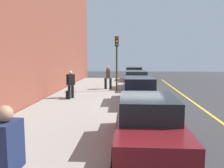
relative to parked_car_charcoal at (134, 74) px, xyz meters
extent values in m
plane|color=#333335|center=(11.92, -0.01, -0.76)|extent=(56.00, 56.00, 0.00)
cube|color=gray|center=(11.92, -3.31, -0.68)|extent=(28.00, 4.60, 0.15)
cube|color=gold|center=(11.92, 3.19, -0.75)|extent=(28.00, 0.14, 0.01)
cube|color=white|center=(15.64, -0.71, -0.65)|extent=(5.08, 0.56, 0.22)
cylinder|color=black|center=(1.50, 0.82, -0.44)|extent=(0.64, 0.23, 0.64)
cylinder|color=black|center=(1.48, -0.86, -0.44)|extent=(0.64, 0.23, 0.64)
cylinder|color=black|center=(-1.35, 0.86, -0.44)|extent=(0.64, 0.23, 0.64)
cylinder|color=black|center=(-1.37, -0.82, -0.44)|extent=(0.64, 0.23, 0.64)
cube|color=#383A3D|center=(0.07, 0.00, -0.17)|extent=(4.63, 1.86, 0.64)
cube|color=black|center=(-0.16, 0.00, 0.45)|extent=(2.41, 1.63, 0.60)
cylinder|color=black|center=(7.85, 0.87, -0.44)|extent=(0.64, 0.23, 0.64)
cylinder|color=black|center=(7.88, -0.81, -0.44)|extent=(0.64, 0.23, 0.64)
cylinder|color=black|center=(4.96, 0.81, -0.44)|extent=(0.64, 0.23, 0.64)
cylinder|color=black|center=(4.99, -0.87, -0.44)|extent=(0.64, 0.23, 0.64)
cube|color=white|center=(6.42, 0.00, -0.17)|extent=(4.70, 1.89, 0.64)
cube|color=black|center=(6.19, 0.00, 0.45)|extent=(2.46, 1.65, 0.60)
cylinder|color=black|center=(13.42, 0.86, -0.44)|extent=(0.65, 0.24, 0.64)
cylinder|color=black|center=(13.47, -0.81, -0.44)|extent=(0.65, 0.24, 0.64)
cylinder|color=black|center=(10.66, 0.79, -0.44)|extent=(0.65, 0.24, 0.64)
cylinder|color=black|center=(10.70, -0.89, -0.44)|extent=(0.65, 0.24, 0.64)
cube|color=navy|center=(12.06, -0.01, -0.17)|extent=(4.51, 1.92, 0.64)
cube|color=black|center=(11.84, -0.02, 0.45)|extent=(2.36, 1.66, 0.60)
cylinder|color=black|center=(19.58, 0.81, -0.44)|extent=(0.64, 0.23, 0.64)
cylinder|color=black|center=(19.59, -0.87, -0.44)|extent=(0.64, 0.23, 0.64)
cylinder|color=black|center=(16.87, 0.79, -0.44)|extent=(0.64, 0.23, 0.64)
cylinder|color=black|center=(16.88, -0.89, -0.44)|extent=(0.64, 0.23, 0.64)
cube|color=maroon|center=(18.23, -0.04, -0.17)|extent=(4.38, 1.83, 0.64)
cube|color=black|center=(18.01, -0.04, 0.45)|extent=(2.28, 1.62, 0.60)
cube|color=#1E284C|center=(21.69, -2.37, 0.63)|extent=(0.51, 0.34, 0.74)
sphere|color=tan|center=(21.69, -2.37, 1.12)|extent=(0.24, 0.24, 0.24)
cylinder|color=black|center=(10.93, -3.97, -0.22)|extent=(0.18, 0.18, 0.77)
cylinder|color=black|center=(10.69, -4.24, -0.22)|extent=(0.18, 0.18, 0.77)
cube|color=black|center=(10.81, -4.10, 0.49)|extent=(0.52, 0.50, 0.66)
sphere|color=beige|center=(10.81, -4.10, 0.93)|extent=(0.21, 0.21, 0.21)
cylinder|color=black|center=(6.83, -2.35, -0.20)|extent=(0.19, 0.19, 0.82)
cylinder|color=black|center=(6.81, -1.97, -0.20)|extent=(0.19, 0.19, 0.82)
cube|color=brown|center=(6.82, -2.16, 0.56)|extent=(0.49, 0.33, 0.70)
sphere|color=tan|center=(6.82, -2.16, 1.02)|extent=(0.23, 0.23, 0.23)
cylinder|color=#2D2D19|center=(7.70, -1.45, 1.00)|extent=(0.12, 0.12, 3.22)
cube|color=black|center=(7.70, -1.45, 2.96)|extent=(0.26, 0.26, 0.70)
sphere|color=red|center=(7.85, -1.45, 3.17)|extent=(0.14, 0.14, 0.14)
sphere|color=orange|center=(7.85, -1.45, 2.95)|extent=(0.14, 0.14, 0.14)
sphere|color=green|center=(7.85, -1.45, 2.73)|extent=(0.14, 0.14, 0.14)
cube|color=black|center=(11.28, -4.15, -0.36)|extent=(0.34, 0.22, 0.49)
cylinder|color=#4C4C4C|center=(11.28, -4.15, 0.06)|extent=(0.03, 0.03, 0.36)
camera|label=1|loc=(24.85, -0.62, 1.94)|focal=37.84mm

